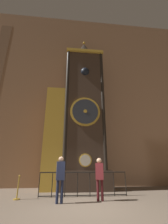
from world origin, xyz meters
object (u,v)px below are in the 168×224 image
clock_tower (79,116)px  visitor_near (60,174)px  visitor_far (100,174)px  stanchion_post (17,191)px

clock_tower → visitor_near: bearing=-106.8°
clock_tower → visitor_near: clock_tower is taller
visitor_far → stanchion_post: (-3.55, 0.68, -0.72)m
clock_tower → visitor_far: bearing=-75.4°
visitor_near → visitor_far: size_ratio=1.03×
clock_tower → stanchion_post: size_ratio=11.23×
visitor_near → stanchion_post: size_ratio=1.78×
clock_tower → visitor_far: 4.64m
clock_tower → visitor_far: clock_tower is taller
clock_tower → visitor_near: size_ratio=6.32×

